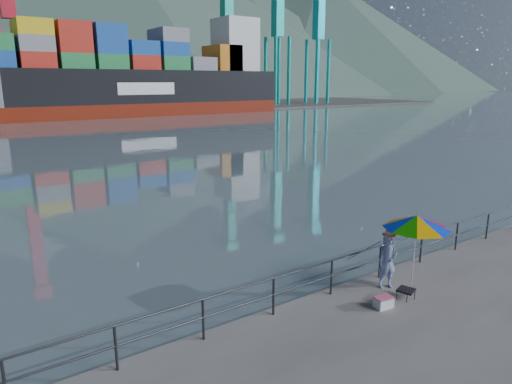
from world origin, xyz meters
TOP-DOWN VIEW (x-y plane):
  - far_dock at (10.00, 93.00)m, footprint 200.00×40.00m
  - guardrail at (0.00, 1.70)m, footprint 22.00×0.06m
  - mountains at (38.82, 207.75)m, footprint 600.00×332.80m
  - port_cranes at (31.00, 84.00)m, footprint 116.00×28.00m
  - container_stacks at (30.28, 93.08)m, footprint 58.00×5.40m
  - fisherman at (2.61, 1.12)m, footprint 0.67×0.55m
  - beach_umbrella at (2.99, 0.54)m, footprint 2.05×2.05m
  - folding_stool at (2.48, 0.33)m, footprint 0.53×0.53m
  - cooler_bag at (1.59, 0.35)m, footprint 0.50×0.37m
  - fishing_rod at (2.40, 1.87)m, footprint 0.53×1.71m
  - container_ship at (24.17, 73.04)m, footprint 54.15×9.03m

SIDE VIEW (x-z plane):
  - far_dock at x=10.00m, z-range -0.20..0.20m
  - fishing_rod at x=2.40m, z-range -0.63..0.63m
  - cooler_bag at x=1.59m, z-range 0.00..0.27m
  - folding_stool at x=2.48m, z-range 0.01..0.29m
  - guardrail at x=0.00m, z-range 0.01..1.03m
  - fisherman at x=2.61m, z-range 0.00..1.56m
  - beach_umbrella at x=2.99m, z-range 0.93..3.16m
  - container_stacks at x=30.28m, z-range -1.25..6.55m
  - container_ship at x=24.17m, z-range -3.17..14.93m
  - port_cranes at x=31.00m, z-range -3.20..35.20m
  - mountains at x=38.82m, z-range -4.45..75.55m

